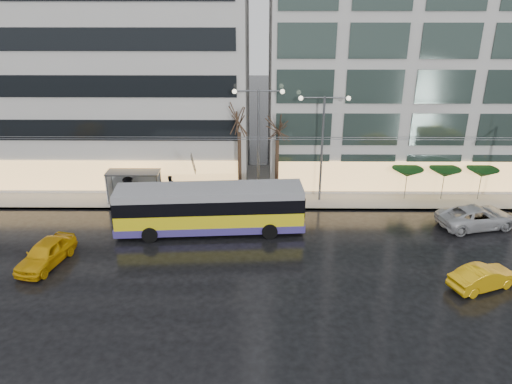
{
  "coord_description": "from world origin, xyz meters",
  "views": [
    {
      "loc": [
        2.1,
        -26.6,
        16.65
      ],
      "look_at": [
        1.86,
        5.0,
        3.25
      ],
      "focal_mm": 35.0,
      "sensor_mm": 36.0,
      "label": 1
    }
  ],
  "objects_px": {
    "trolleybus": "(210,210)",
    "bus_shelter": "(130,179)",
    "street_lamp_near": "(258,130)",
    "taxi_a": "(46,253)"
  },
  "relations": [
    {
      "from": "trolleybus",
      "to": "taxi_a",
      "type": "relative_size",
      "value": 2.84
    },
    {
      "from": "bus_shelter",
      "to": "taxi_a",
      "type": "height_order",
      "value": "bus_shelter"
    },
    {
      "from": "bus_shelter",
      "to": "taxi_a",
      "type": "relative_size",
      "value": 0.89
    },
    {
      "from": "trolleybus",
      "to": "bus_shelter",
      "type": "bearing_deg",
      "value": 142.93
    },
    {
      "from": "trolleybus",
      "to": "bus_shelter",
      "type": "xyz_separation_m",
      "value": [
        -6.97,
        5.26,
        0.3
      ]
    },
    {
      "from": "street_lamp_near",
      "to": "trolleybus",
      "type": "bearing_deg",
      "value": -122.4
    },
    {
      "from": "street_lamp_near",
      "to": "bus_shelter",
      "type": "bearing_deg",
      "value": -179.37
    },
    {
      "from": "bus_shelter",
      "to": "street_lamp_near",
      "type": "relative_size",
      "value": 0.47
    },
    {
      "from": "bus_shelter",
      "to": "taxi_a",
      "type": "bearing_deg",
      "value": -106.89
    },
    {
      "from": "bus_shelter",
      "to": "street_lamp_near",
      "type": "bearing_deg",
      "value": 0.63
    }
  ]
}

